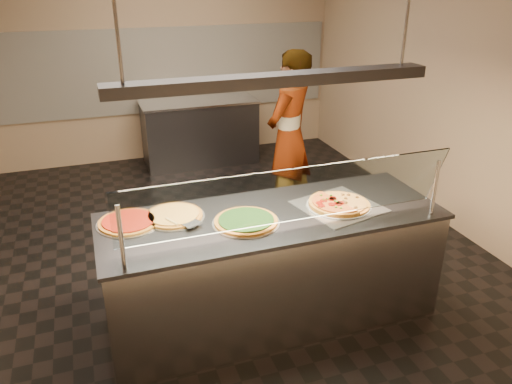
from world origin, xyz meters
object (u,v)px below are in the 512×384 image
object	(u,v)px
half_pizza_sausage	(352,201)
serving_counter	(272,266)
perforated_tray	(339,206)
pizza_spatula	(180,222)
heat_lamp_housing	(274,80)
pizza_cheese	(173,215)
worker	(289,137)
half_pizza_pepperoni	(326,204)
sneeze_guard	(291,197)
pizza_spinach	(246,221)
prep_table	(200,131)
pizza_tomato	(128,221)

from	to	relation	value
half_pizza_sausage	serving_counter	bearing A→B (deg)	176.65
perforated_tray	pizza_spatula	distance (m)	1.25
half_pizza_sausage	heat_lamp_housing	bearing A→B (deg)	176.65
pizza_cheese	heat_lamp_housing	size ratio (longest dim) A/B	0.20
worker	perforated_tray	bearing A→B (deg)	42.15
pizza_spatula	heat_lamp_housing	bearing A→B (deg)	-4.42
perforated_tray	pizza_spatula	xyz separation A→B (m)	(-1.24, 0.09, 0.02)
perforated_tray	half_pizza_pepperoni	distance (m)	0.12
perforated_tray	half_pizza_sausage	distance (m)	0.12
half_pizza_pepperoni	heat_lamp_housing	world-z (taller)	heat_lamp_housing
sneeze_guard	pizza_spatula	world-z (taller)	sneeze_guard
half_pizza_pepperoni	pizza_spatula	size ratio (longest dim) A/B	2.04
serving_counter	half_pizza_sausage	world-z (taller)	half_pizza_sausage
pizza_spinach	prep_table	world-z (taller)	pizza_spinach
pizza_spinach	prep_table	xyz separation A→B (m)	(0.53, 3.81, -0.48)
pizza_cheese	prep_table	distance (m)	3.71
half_pizza_sausage	pizza_tomato	distance (m)	1.73
worker	sneeze_guard	bearing A→B (deg)	29.62
half_pizza_pepperoni	pizza_spinach	bearing A→B (deg)	-177.78
pizza_tomato	worker	world-z (taller)	worker
pizza_spinach	pizza_tomato	xyz separation A→B (m)	(-0.82, 0.28, -0.00)
sneeze_guard	heat_lamp_housing	world-z (taller)	heat_lamp_housing
perforated_tray	worker	distance (m)	1.77
pizza_spinach	half_pizza_pepperoni	bearing A→B (deg)	2.22
pizza_tomato	half_pizza_pepperoni	bearing A→B (deg)	-9.68
pizza_cheese	pizza_spatula	bearing A→B (deg)	-83.49
pizza_spatula	prep_table	distance (m)	3.86
serving_counter	worker	distance (m)	1.96
pizza_spinach	heat_lamp_housing	bearing A→B (deg)	15.59
serving_counter	heat_lamp_housing	world-z (taller)	heat_lamp_housing
half_pizza_sausage	pizza_tomato	size ratio (longest dim) A/B	1.11
pizza_spinach	sneeze_guard	bearing A→B (deg)	-49.84
sneeze_guard	perforated_tray	size ratio (longest dim) A/B	3.44
pizza_spinach	worker	xyz separation A→B (m)	(1.09, 1.77, -0.00)
half_pizza_pepperoni	half_pizza_sausage	xyz separation A→B (m)	(0.23, 0.00, -0.01)
serving_counter	pizza_spinach	world-z (taller)	pizza_spinach
half_pizza_sausage	pizza_cheese	size ratio (longest dim) A/B	1.11
half_pizza_sausage	pizza_spatula	world-z (taller)	half_pizza_sausage
perforated_tray	half_pizza_sausage	size ratio (longest dim) A/B	1.34
pizza_spinach	worker	distance (m)	2.08
half_pizza_sausage	prep_table	distance (m)	3.83
sneeze_guard	pizza_tomato	world-z (taller)	sneeze_guard
perforated_tray	pizza_tomato	distance (m)	1.61
sneeze_guard	heat_lamp_housing	xyz separation A→B (m)	(0.00, 0.34, 0.72)
pizza_tomato	prep_table	xyz separation A→B (m)	(1.35, 3.53, -0.48)
pizza_tomato	pizza_spinach	bearing A→B (deg)	-18.79
prep_table	heat_lamp_housing	world-z (taller)	heat_lamp_housing
serving_counter	pizza_cheese	size ratio (longest dim) A/B	5.61
pizza_tomato	prep_table	distance (m)	3.81
sneeze_guard	half_pizza_pepperoni	distance (m)	0.59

